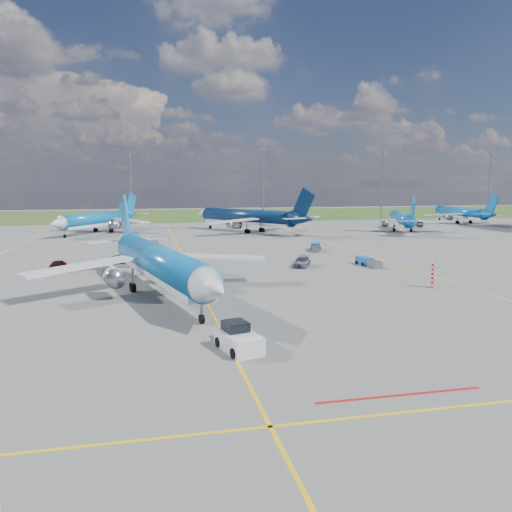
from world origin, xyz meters
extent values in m
plane|color=#575755|center=(0.00, 0.00, 0.00)|extent=(400.00, 400.00, 0.00)
cube|color=#2D4719|center=(0.00, 150.00, 0.00)|extent=(400.00, 80.00, 0.01)
cube|color=yellow|center=(0.00, 30.00, 0.01)|extent=(0.25, 160.00, 0.02)
cube|color=yellow|center=(0.00, -20.00, 0.01)|extent=(60.00, 0.25, 0.02)
cube|color=yellow|center=(30.00, 40.00, 0.01)|extent=(0.25, 120.00, 0.02)
cube|color=#A5140F|center=(8.00, -18.00, 0.01)|extent=(10.00, 0.25, 0.02)
cylinder|color=slate|center=(-10.00, 110.00, 11.00)|extent=(0.50, 0.50, 22.00)
cube|color=slate|center=(-10.00, 110.00, 22.30)|extent=(2.20, 0.50, 0.80)
cylinder|color=slate|center=(30.00, 110.00, 11.00)|extent=(0.50, 0.50, 22.00)
cube|color=slate|center=(30.00, 110.00, 22.30)|extent=(2.20, 0.50, 0.80)
cylinder|color=slate|center=(70.00, 110.00, 11.00)|extent=(0.50, 0.50, 22.00)
cube|color=slate|center=(70.00, 110.00, 22.30)|extent=(2.20, 0.50, 0.80)
cylinder|color=slate|center=(110.00, 110.00, 11.00)|extent=(0.50, 0.50, 22.00)
cube|color=slate|center=(110.00, 110.00, 22.30)|extent=(2.20, 0.50, 0.80)
cylinder|color=red|center=(26.00, 8.00, 1.50)|extent=(0.50, 0.50, 3.00)
cube|color=silver|center=(0.55, -8.55, 0.64)|extent=(3.11, 4.53, 1.28)
cube|color=black|center=(0.40, -7.98, 1.52)|extent=(1.96, 2.10, 0.88)
cube|color=slate|center=(-0.08, -6.08, 0.54)|extent=(0.82, 2.34, 0.20)
cube|color=#0D37C2|center=(0.72, -6.36, 0.74)|extent=(1.56, 1.91, 1.48)
imported|color=#999999|center=(-17.73, 28.75, 0.71)|extent=(2.25, 4.37, 1.42)
imported|color=#999999|center=(-8.61, 33.71, 0.69)|extent=(5.04, 2.41, 1.39)
imported|color=#999999|center=(15.85, 25.12, 0.71)|extent=(3.98, 5.26, 1.42)
cube|color=#1C55A8|center=(25.23, 24.64, 0.58)|extent=(1.80, 2.91, 1.16)
cube|color=slate|center=(25.56, 21.91, 0.48)|extent=(1.52, 2.25, 0.95)
cube|color=navy|center=(-5.07, 56.05, 0.60)|extent=(2.03, 3.06, 1.20)
cube|color=slate|center=(-4.54, 53.28, 0.49)|extent=(1.69, 2.38, 0.98)
cube|color=#185593|center=(23.78, 42.08, 0.61)|extent=(2.45, 3.26, 1.23)
cube|color=slate|center=(22.80, 39.35, 0.50)|extent=(2.01, 2.55, 1.00)
camera|label=1|loc=(-5.55, -42.14, 11.73)|focal=35.00mm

